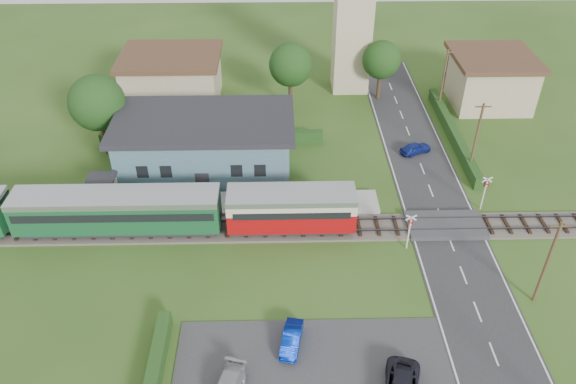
{
  "coord_description": "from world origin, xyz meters",
  "views": [
    {
      "loc": [
        -3.47,
        -32.69,
        29.15
      ],
      "look_at": [
        -2.68,
        4.0,
        2.3
      ],
      "focal_mm": 35.0,
      "sensor_mm": 36.0,
      "label": 1
    }
  ],
  "objects_px": {
    "church_tower": "(354,0)",
    "pedestrian_near": "(267,196)",
    "station_building": "(206,144)",
    "car_park_blue": "(292,339)",
    "equipment_hut": "(103,191)",
    "crossing_signal_near": "(410,227)",
    "house_east": "(490,79)",
    "car_on_road": "(416,148)",
    "train": "(76,211)",
    "house_west": "(172,78)",
    "pedestrian_far": "(123,194)",
    "crossing_signal_far": "(485,188)"
  },
  "relations": [
    {
      "from": "pedestrian_near",
      "to": "church_tower",
      "type": "bearing_deg",
      "value": -123.35
    },
    {
      "from": "pedestrian_far",
      "to": "car_on_road",
      "type": "bearing_deg",
      "value": -62.35
    },
    {
      "from": "car_park_blue",
      "to": "crossing_signal_far",
      "type": "bearing_deg",
      "value": 51.37
    },
    {
      "from": "station_building",
      "to": "car_park_blue",
      "type": "bearing_deg",
      "value": -70.5
    },
    {
      "from": "train",
      "to": "car_park_blue",
      "type": "relative_size",
      "value": 13.64
    },
    {
      "from": "pedestrian_near",
      "to": "equipment_hut",
      "type": "bearing_deg",
      "value": -12.59
    },
    {
      "from": "crossing_signal_near",
      "to": "crossing_signal_far",
      "type": "distance_m",
      "value": 8.65
    },
    {
      "from": "house_west",
      "to": "crossing_signal_far",
      "type": "relative_size",
      "value": 3.3
    },
    {
      "from": "station_building",
      "to": "house_west",
      "type": "distance_m",
      "value": 14.87
    },
    {
      "from": "church_tower",
      "to": "pedestrian_near",
      "type": "xyz_separation_m",
      "value": [
        -9.39,
        -23.12,
        -8.94
      ]
    },
    {
      "from": "train",
      "to": "crossing_signal_near",
      "type": "relative_size",
      "value": 13.18
    },
    {
      "from": "church_tower",
      "to": "pedestrian_near",
      "type": "bearing_deg",
      "value": -112.1
    },
    {
      "from": "station_building",
      "to": "house_east",
      "type": "distance_m",
      "value": 32.7
    },
    {
      "from": "crossing_signal_far",
      "to": "equipment_hut",
      "type": "bearing_deg",
      "value": 178.54
    },
    {
      "from": "car_on_road",
      "to": "train",
      "type": "bearing_deg",
      "value": 86.29
    },
    {
      "from": "car_park_blue",
      "to": "pedestrian_far",
      "type": "distance_m",
      "value": 20.29
    },
    {
      "from": "house_east",
      "to": "crossing_signal_near",
      "type": "xyz_separation_m",
      "value": [
        -13.6,
        -24.41,
        -0.66
      ]
    },
    {
      "from": "house_east",
      "to": "pedestrian_near",
      "type": "distance_m",
      "value": 31.03
    },
    {
      "from": "house_west",
      "to": "crossing_signal_near",
      "type": "distance_m",
      "value": 33.22
    },
    {
      "from": "house_west",
      "to": "pedestrian_far",
      "type": "bearing_deg",
      "value": -94.28
    },
    {
      "from": "house_west",
      "to": "pedestrian_near",
      "type": "distance_m",
      "value": 22.8
    },
    {
      "from": "pedestrian_near",
      "to": "pedestrian_far",
      "type": "relative_size",
      "value": 1.03
    },
    {
      "from": "station_building",
      "to": "train",
      "type": "distance_m",
      "value": 12.9
    },
    {
      "from": "station_building",
      "to": "crossing_signal_near",
      "type": "bearing_deg",
      "value": -34.81
    },
    {
      "from": "church_tower",
      "to": "pedestrian_far",
      "type": "distance_m",
      "value": 32.42
    },
    {
      "from": "church_tower",
      "to": "car_on_road",
      "type": "relative_size",
      "value": 5.71
    },
    {
      "from": "equipment_hut",
      "to": "pedestrian_near",
      "type": "bearing_deg",
      "value": -1.34
    },
    {
      "from": "station_building",
      "to": "crossing_signal_far",
      "type": "xyz_separation_m",
      "value": [
        23.6,
        -6.6,
        -0.55
      ]
    },
    {
      "from": "house_west",
      "to": "house_east",
      "type": "height_order",
      "value": "same"
    },
    {
      "from": "equipment_hut",
      "to": "pedestrian_far",
      "type": "bearing_deg",
      "value": 8.26
    },
    {
      "from": "house_east",
      "to": "crossing_signal_far",
      "type": "distance_m",
      "value": 20.64
    },
    {
      "from": "train",
      "to": "church_tower",
      "type": "relative_size",
      "value": 2.45
    },
    {
      "from": "house_east",
      "to": "pedestrian_near",
      "type": "xyz_separation_m",
      "value": [
        -24.39,
        -19.12,
        -1.51
      ]
    },
    {
      "from": "station_building",
      "to": "train",
      "type": "height_order",
      "value": "station_building"
    },
    {
      "from": "pedestrian_near",
      "to": "car_park_blue",
      "type": "bearing_deg",
      "value": 85.29
    },
    {
      "from": "equipment_hut",
      "to": "station_building",
      "type": "distance_m",
      "value": 9.92
    },
    {
      "from": "equipment_hut",
      "to": "crossing_signal_near",
      "type": "relative_size",
      "value": 0.78
    },
    {
      "from": "church_tower",
      "to": "pedestrian_far",
      "type": "relative_size",
      "value": 10.81
    },
    {
      "from": "train",
      "to": "car_on_road",
      "type": "height_order",
      "value": "train"
    },
    {
      "from": "train",
      "to": "house_west",
      "type": "bearing_deg",
      "value": 79.56
    },
    {
      "from": "crossing_signal_near",
      "to": "car_park_blue",
      "type": "bearing_deg",
      "value": -135.15
    },
    {
      "from": "house_east",
      "to": "car_park_blue",
      "type": "xyz_separation_m",
      "value": [
        -22.74,
        -33.5,
        -2.2
      ]
    },
    {
      "from": "church_tower",
      "to": "car_park_blue",
      "type": "distance_m",
      "value": 39.48
    },
    {
      "from": "equipment_hut",
      "to": "train",
      "type": "relative_size",
      "value": 0.06
    },
    {
      "from": "station_building",
      "to": "crossing_signal_far",
      "type": "relative_size",
      "value": 4.88
    },
    {
      "from": "church_tower",
      "to": "crossing_signal_far",
      "type": "xyz_separation_m",
      "value": [
        8.6,
        -23.61,
        -8.08
      ]
    },
    {
      "from": "train",
      "to": "house_east",
      "type": "height_order",
      "value": "house_east"
    },
    {
      "from": "house_east",
      "to": "car_on_road",
      "type": "xyz_separation_m",
      "value": [
        -10.13,
        -10.72,
        -2.22
      ]
    },
    {
      "from": "pedestrian_near",
      "to": "station_building",
      "type": "bearing_deg",
      "value": -58.69
    },
    {
      "from": "house_west",
      "to": "crossing_signal_far",
      "type": "distance_m",
      "value": 35.26
    }
  ]
}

